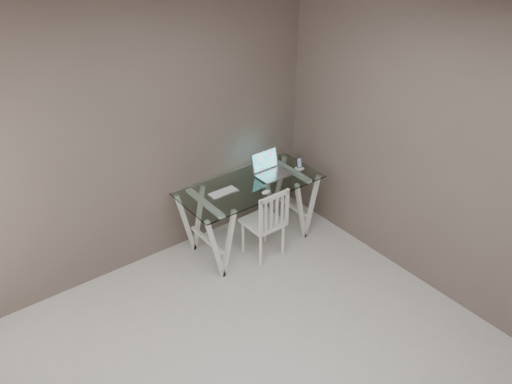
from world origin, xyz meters
The scene contains 7 objects.
room centered at (-0.06, 0.02, 1.72)m, with size 4.50×4.52×2.71m.
desk centered at (1.01, 1.79, 0.38)m, with size 1.50×0.70×0.75m.
chair centered at (1.01, 1.50, 0.45)m, with size 0.38×0.38×0.81m.
laptop centered at (1.31, 1.85, 0.80)m, with size 0.34×0.29×0.24m.
keyboard centered at (0.70, 1.81, 0.75)m, with size 0.31×0.13×0.01m, color silver.
mouse centered at (1.03, 1.54, 0.76)m, with size 0.10×0.06×0.03m, color white.
phone_dock centered at (1.64, 1.73, 0.78)m, with size 0.07×0.07×0.13m.
Camera 1 is at (-1.62, -1.78, 3.32)m, focal length 35.00 mm.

